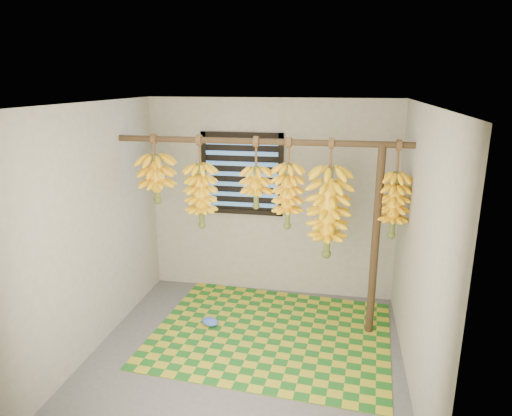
% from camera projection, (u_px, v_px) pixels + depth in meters
% --- Properties ---
extents(floor, '(3.00, 3.00, 0.01)m').
position_uv_depth(floor, '(245.00, 357.00, 4.43)').
color(floor, '#4F4F4F').
rests_on(floor, ground).
extents(ceiling, '(3.00, 3.00, 0.01)m').
position_uv_depth(ceiling, '(244.00, 103.00, 3.78)').
color(ceiling, silver).
rests_on(ceiling, wall_back).
extents(wall_back, '(3.00, 0.01, 2.40)m').
position_uv_depth(wall_back, '(271.00, 199.00, 5.53)').
color(wall_back, gray).
rests_on(wall_back, floor).
extents(wall_left, '(0.01, 3.00, 2.40)m').
position_uv_depth(wall_left, '(92.00, 230.00, 4.38)').
color(wall_left, gray).
rests_on(wall_left, floor).
extents(wall_right, '(0.01, 3.00, 2.40)m').
position_uv_depth(wall_right, '(419.00, 252.00, 3.83)').
color(wall_right, gray).
rests_on(wall_right, floor).
extents(window, '(1.00, 0.04, 1.00)m').
position_uv_depth(window, '(242.00, 174.00, 5.49)').
color(window, black).
rests_on(window, wall_back).
extents(hanging_pole, '(3.00, 0.06, 0.06)m').
position_uv_depth(hanging_pole, '(259.00, 141.00, 4.55)').
color(hanging_pole, '#48331C').
rests_on(hanging_pole, wall_left).
extents(support_post, '(0.08, 0.08, 2.00)m').
position_uv_depth(support_post, '(375.00, 243.00, 4.61)').
color(support_post, '#48331C').
rests_on(support_post, floor).
extents(woven_mat, '(2.56, 2.10, 0.01)m').
position_uv_depth(woven_mat, '(271.00, 333.00, 4.83)').
color(woven_mat, '#1B5D1B').
rests_on(woven_mat, floor).
extents(plastic_bag, '(0.24, 0.21, 0.08)m').
position_uv_depth(plastic_bag, '(210.00, 322.00, 4.97)').
color(plastic_bag, blue).
rests_on(plastic_bag, woven_mat).
extents(banana_bunch_a, '(0.39, 0.39, 0.73)m').
position_uv_depth(banana_bunch_a, '(157.00, 179.00, 4.87)').
color(banana_bunch_a, brown).
rests_on(banana_bunch_a, hanging_pole).
extents(banana_bunch_b, '(0.33, 0.33, 0.98)m').
position_uv_depth(banana_bunch_b, '(201.00, 196.00, 4.83)').
color(banana_bunch_b, brown).
rests_on(banana_bunch_b, hanging_pole).
extents(banana_bunch_c, '(0.33, 0.33, 0.74)m').
position_uv_depth(banana_bunch_c, '(256.00, 187.00, 4.68)').
color(banana_bunch_c, brown).
rests_on(banana_bunch_c, hanging_pole).
extents(banana_bunch_d, '(0.31, 0.31, 0.94)m').
position_uv_depth(banana_bunch_d, '(288.00, 196.00, 4.65)').
color(banana_bunch_d, brown).
rests_on(banana_bunch_d, hanging_pole).
extents(banana_bunch_e, '(0.42, 0.42, 1.22)m').
position_uv_depth(banana_bunch_e, '(328.00, 213.00, 4.61)').
color(banana_bunch_e, brown).
rests_on(banana_bunch_e, hanging_pole).
extents(banana_bunch_f, '(0.29, 0.29, 0.97)m').
position_uv_depth(banana_bunch_f, '(394.00, 205.00, 4.47)').
color(banana_bunch_f, brown).
rests_on(banana_bunch_f, hanging_pole).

